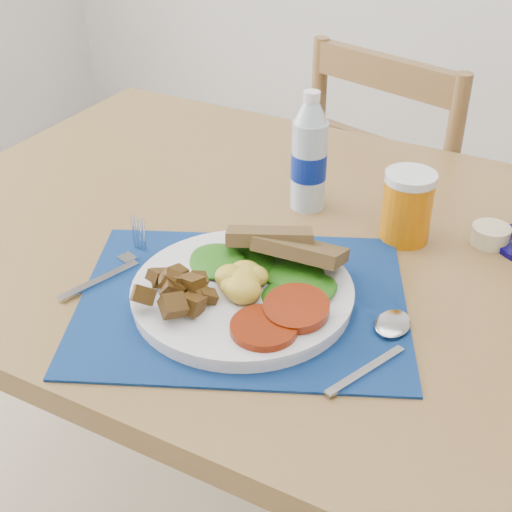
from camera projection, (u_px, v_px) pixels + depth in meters
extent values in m
cube|color=brown|center=(317.00, 256.00, 1.13)|extent=(1.40, 0.90, 0.04)
cylinder|color=brown|center=(149.00, 243.00, 1.88)|extent=(0.06, 0.06, 0.71)
cube|color=brown|center=(408.00, 228.00, 1.82)|extent=(0.50, 0.48, 0.04)
cylinder|color=brown|center=(487.00, 297.00, 1.94)|extent=(0.04, 0.04, 0.40)
cylinder|color=brown|center=(381.00, 250.00, 2.14)|extent=(0.04, 0.04, 0.40)
cylinder|color=brown|center=(421.00, 354.00, 1.74)|extent=(0.04, 0.04, 0.40)
cylinder|color=brown|center=(311.00, 297.00, 1.94)|extent=(0.04, 0.04, 0.40)
cube|color=brown|center=(386.00, 73.00, 1.47)|extent=(0.36, 0.13, 0.47)
cube|color=black|center=(243.00, 301.00, 1.00)|extent=(0.56, 0.51, 0.00)
cylinder|color=silver|center=(242.00, 294.00, 0.99)|extent=(0.31, 0.31, 0.02)
ellipsoid|color=gold|center=(244.00, 281.00, 0.97)|extent=(0.07, 0.07, 0.03)
cylinder|color=maroon|center=(281.00, 320.00, 0.92)|extent=(0.09, 0.09, 0.01)
ellipsoid|color=#0C3706|center=(264.00, 270.00, 1.01)|extent=(0.16, 0.10, 0.02)
cube|color=brown|center=(285.00, 243.00, 1.02)|extent=(0.14, 0.11, 0.04)
cube|color=#B2B5BA|center=(99.00, 280.00, 1.03)|extent=(0.05, 0.13, 0.00)
cube|color=#B2B5BA|center=(136.00, 251.00, 1.10)|extent=(0.04, 0.07, 0.00)
cube|color=#B2B5BA|center=(366.00, 370.00, 0.87)|extent=(0.06, 0.13, 0.00)
ellipsoid|color=#B2B5BA|center=(392.00, 325.00, 0.94)|extent=(0.05, 0.06, 0.01)
cylinder|color=#ADBFCC|center=(309.00, 165.00, 1.19)|extent=(0.06, 0.06, 0.15)
cylinder|color=navy|center=(309.00, 165.00, 1.19)|extent=(0.06, 0.06, 0.05)
cone|color=#ADBFCC|center=(311.00, 112.00, 1.14)|extent=(0.05, 0.05, 0.04)
cylinder|color=white|center=(312.00, 96.00, 1.13)|extent=(0.03, 0.03, 0.02)
cylinder|color=#C66805|center=(407.00, 209.00, 1.11)|extent=(0.08, 0.08, 0.11)
cylinder|color=beige|center=(490.00, 235.00, 1.12)|extent=(0.06, 0.06, 0.03)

